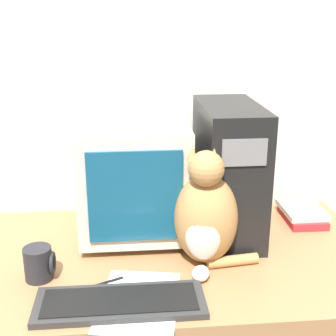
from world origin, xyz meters
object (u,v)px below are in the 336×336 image
(cat, at_px, (206,216))
(book_stack, at_px, (302,214))
(crt_monitor, at_px, (134,178))
(keyboard, at_px, (120,303))
(mug, at_px, (39,263))
(pen, at_px, (99,285))
(computer_tower, at_px, (228,171))

(cat, height_order, book_stack, cat)
(crt_monitor, bearing_deg, book_stack, 4.66)
(keyboard, distance_m, mug, 0.29)
(cat, distance_m, mug, 0.52)
(cat, bearing_deg, pen, -145.54)
(computer_tower, relative_size, keyboard, 1.01)
(computer_tower, height_order, cat, computer_tower)
(cat, bearing_deg, keyboard, -125.69)
(computer_tower, bearing_deg, keyboard, -132.25)
(book_stack, xyz_separation_m, mug, (-0.92, -0.32, 0.03))
(cat, relative_size, mug, 3.78)
(crt_monitor, relative_size, book_stack, 1.94)
(crt_monitor, bearing_deg, pen, -108.80)
(crt_monitor, distance_m, book_stack, 0.66)
(computer_tower, relative_size, book_stack, 2.22)
(computer_tower, bearing_deg, book_stack, 12.64)
(crt_monitor, distance_m, computer_tower, 0.33)
(crt_monitor, height_order, mug, crt_monitor)
(keyboard, bearing_deg, crt_monitor, 83.21)
(crt_monitor, height_order, book_stack, crt_monitor)
(computer_tower, relative_size, cat, 1.21)
(cat, distance_m, book_stack, 0.52)
(computer_tower, xyz_separation_m, pen, (-0.44, -0.31, -0.23))
(pen, xyz_separation_m, mug, (-0.18, 0.06, 0.05))
(book_stack, bearing_deg, keyboard, -144.80)
(cat, xyz_separation_m, pen, (-0.33, -0.11, -0.15))
(crt_monitor, xyz_separation_m, keyboard, (-0.05, -0.43, -0.20))
(pen, bearing_deg, mug, 161.91)
(cat, bearing_deg, mug, -158.18)
(crt_monitor, distance_m, keyboard, 0.48)
(keyboard, relative_size, mug, 4.54)
(computer_tower, relative_size, mug, 4.56)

